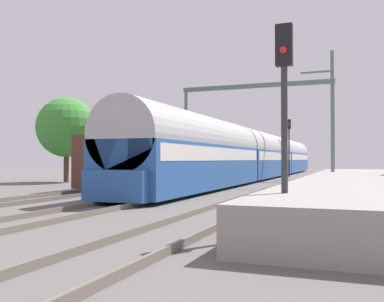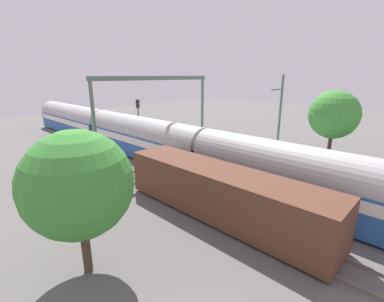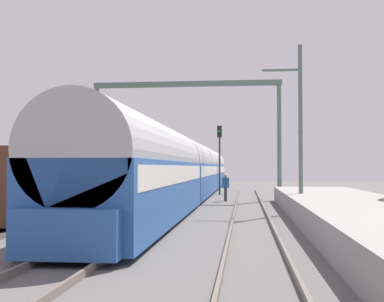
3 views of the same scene
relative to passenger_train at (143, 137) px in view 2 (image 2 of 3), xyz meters
name	(u,v)px [view 2 (image 2 of 3)]	position (x,y,z in m)	size (l,w,h in m)	color
ground	(354,227)	(0.00, -19.02, -1.97)	(120.00, 120.00, 0.00)	#5D5A59
track_far_west	(329,262)	(-4.10, -19.02, -1.89)	(1.52, 60.00, 0.16)	#6F6559
track_west	(355,226)	(0.00, -19.02, -1.89)	(1.52, 60.00, 0.16)	#6F6559
track_east	(372,201)	(4.10, -19.02, -1.89)	(1.52, 60.00, 0.16)	#6F6559
platform	(354,173)	(7.92, -17.02, -1.52)	(4.40, 28.00, 0.90)	gray
passenger_train	(143,137)	(0.00, 0.00, 0.00)	(2.93, 49.20, 3.82)	#28569E
freight_car	(221,193)	(-4.10, -13.02, -0.50)	(2.80, 13.00, 2.70)	#563323
person_crossing	(189,148)	(2.65, -3.84, -0.94)	(0.45, 0.45, 1.73)	#353535
railway_signal_far	(138,117)	(1.92, 3.35, 1.44)	(0.36, 0.30, 5.36)	#2D2D33
catenary_gantry	(157,102)	(0.00, -2.43, 3.67)	(12.60, 0.28, 7.86)	#556C5F
catenary_pole_east_mid	(279,120)	(6.45, -11.05, 2.18)	(1.90, 0.20, 8.00)	#556C5F
tree_west_background	(78,185)	(-11.54, -11.87, 1.92)	(4.24, 4.24, 6.03)	#4C3826
tree_east_background	(334,115)	(12.63, -13.56, 2.29)	(4.64, 4.64, 6.60)	#4C3826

